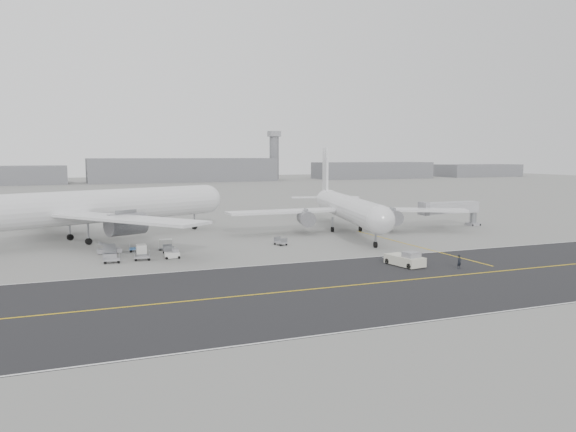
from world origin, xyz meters
name	(u,v)px	position (x,y,z in m)	size (l,w,h in m)	color
ground	(260,263)	(0.00, 0.00, 0.00)	(700.00, 700.00, 0.00)	gray
taxiway	(347,286)	(5.02, -17.98, 0.01)	(220.00, 59.00, 0.03)	#252527
horizon_buildings	(167,182)	(30.00, 260.00, 0.00)	(520.00, 28.00, 28.00)	slate
control_tower	(274,154)	(100.00, 265.00, 16.25)	(7.00, 7.00, 31.25)	slate
airliner_a	(80,208)	(-23.85, 30.44, 6.28)	(59.70, 58.34, 21.81)	white
airliner_b	(347,208)	(27.44, 24.96, 5.05)	(48.76, 49.87, 17.50)	white
pushback_tug	(406,260)	(18.55, -10.09, 0.90)	(3.75, 7.79, 2.19)	beige
jet_bridge	(450,209)	(52.23, 23.69, 3.98)	(15.07, 3.00, 5.71)	gray
gse_cluster	(140,256)	(-15.60, 12.26, 0.00)	(16.45, 15.89, 1.87)	#A09FA5
stray_dolly	(281,245)	(8.61, 13.84, 0.00)	(1.42, 2.31, 1.42)	silver
ground_crew_a	(459,262)	(24.44, -14.46, 0.98)	(0.71, 0.47, 1.96)	black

